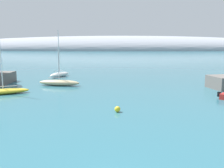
{
  "coord_description": "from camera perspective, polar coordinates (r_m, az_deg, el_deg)",
  "views": [
    {
      "loc": [
        0.16,
        -11.11,
        7.98
      ],
      "look_at": [
        -0.25,
        26.64,
        1.53
      ],
      "focal_mm": 40.0,
      "sensor_mm": 36.0,
      "label": 1
    }
  ],
  "objects": [
    {
      "name": "distant_ridge",
      "position": [
        239.95,
        2.21,
        7.78
      ],
      "size": [
        380.09,
        62.89,
        26.6
      ],
      "primitive_type": "ellipsoid",
      "color": "#999EA8",
      "rests_on": "ground"
    },
    {
      "name": "sailboat_yellow_near_shore",
      "position": [
        41.78,
        -23.62,
        -1.44
      ],
      "size": [
        7.74,
        4.57,
        9.98
      ],
      "rotation": [
        0.0,
        0.0,
        3.52
      ],
      "color": "yellow",
      "rests_on": "water"
    },
    {
      "name": "sailboat_sand_mid_mooring",
      "position": [
        46.63,
        -11.98,
        0.34
      ],
      "size": [
        7.86,
        3.01,
        7.1
      ],
      "rotation": [
        0.0,
        0.0,
        6.13
      ],
      "color": "#C6B284",
      "rests_on": "water"
    },
    {
      "name": "sailboat_white_outer_mooring",
      "position": [
        58.13,
        -11.9,
        2.22
      ],
      "size": [
        4.33,
        6.32,
        10.56
      ],
      "rotation": [
        0.0,
        0.0,
        1.11
      ],
      "color": "white",
      "rests_on": "water"
    },
    {
      "name": "mooring_buoy_yellow",
      "position": [
        28.69,
        1.25,
        -5.77
      ],
      "size": [
        0.67,
        0.67,
        0.67
      ],
      "primitive_type": "sphere",
      "color": "yellow",
      "rests_on": "water"
    }
  ]
}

